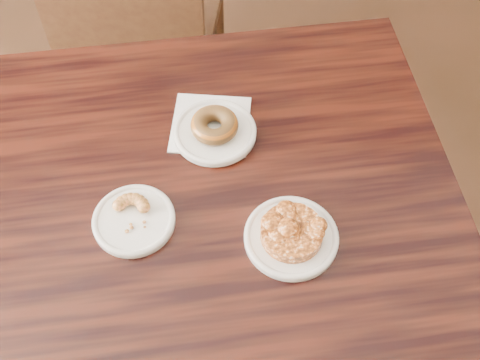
{
  "coord_description": "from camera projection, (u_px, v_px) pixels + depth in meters",
  "views": [
    {
      "loc": [
        -0.31,
        -0.62,
        1.74
      ],
      "look_at": [
        -0.26,
        0.02,
        0.8
      ],
      "focal_mm": 45.0,
      "sensor_mm": 36.0,
      "label": 1
    }
  ],
  "objects": [
    {
      "name": "cafe_table",
      "position": [
        226.0,
        281.0,
        1.48
      ],
      "size": [
        0.98,
        0.98,
        0.75
      ],
      "primitive_type": "cube",
      "rotation": [
        0.0,
        0.0,
        0.05
      ],
      "color": "black",
      "rests_on": "floor"
    },
    {
      "name": "plate_donut",
      "position": [
        215.0,
        132.0,
        1.25
      ],
      "size": [
        0.17,
        0.17,
        0.01
      ],
      "primitive_type": "cylinder",
      "color": "white",
      "rests_on": "napkin"
    },
    {
      "name": "plate_cruller",
      "position": [
        134.0,
        220.0,
        1.14
      ],
      "size": [
        0.16,
        0.16,
        0.01
      ],
      "primitive_type": "cylinder",
      "color": "white",
      "rests_on": "cafe_table"
    },
    {
      "name": "glazed_donut",
      "position": [
        214.0,
        125.0,
        1.23
      ],
      "size": [
        0.1,
        0.1,
        0.04
      ],
      "primitive_type": "torus",
      "color": "#904714",
      "rests_on": "plate_donut"
    },
    {
      "name": "napkin",
      "position": [
        211.0,
        124.0,
        1.28
      ],
      "size": [
        0.19,
        0.19,
        0.0
      ],
      "primitive_type": "cube",
      "rotation": [
        0.0,
        0.0,
        -0.16
      ],
      "color": "white",
      "rests_on": "cafe_table"
    },
    {
      "name": "plate_fritter",
      "position": [
        291.0,
        237.0,
        1.12
      ],
      "size": [
        0.18,
        0.18,
        0.01
      ],
      "primitive_type": "cylinder",
      "color": "white",
      "rests_on": "cafe_table"
    },
    {
      "name": "chair_far",
      "position": [
        145.0,
        12.0,
        1.93
      ],
      "size": [
        0.6,
        0.6,
        0.9
      ],
      "primitive_type": null,
      "rotation": [
        0.0,
        0.0,
        2.93
      ],
      "color": "black",
      "rests_on": "floor"
    },
    {
      "name": "apple_fritter",
      "position": [
        292.0,
        231.0,
        1.1
      ],
      "size": [
        0.16,
        0.16,
        0.04
      ],
      "primitive_type": null,
      "color": "#3F1A06",
      "rests_on": "plate_fritter"
    },
    {
      "name": "floor",
      "position": [
        325.0,
        330.0,
        1.8
      ],
      "size": [
        5.0,
        5.0,
        0.0
      ],
      "primitive_type": "plane",
      "color": "black",
      "rests_on": "ground"
    },
    {
      "name": "cruller_fragment",
      "position": [
        133.0,
        216.0,
        1.12
      ],
      "size": [
        0.09,
        0.09,
        0.02
      ],
      "primitive_type": null,
      "color": "brown",
      "rests_on": "plate_cruller"
    }
  ]
}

